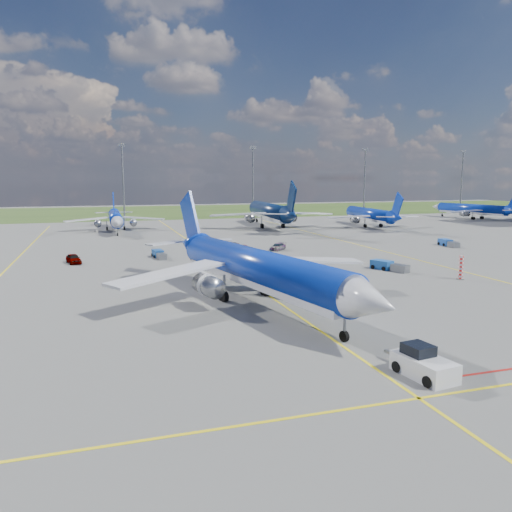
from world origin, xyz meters
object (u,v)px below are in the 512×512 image
object	(u,v)px
bg_jet_ene	(471,219)
baggage_tug_w	(388,266)
bg_jet_ne	(369,227)
baggage_tug_c	(159,254)
bg_jet_n	(270,227)
service_car_a	(74,259)
warning_post	(461,268)
main_airliner	(257,304)
baggage_tug_e	(448,243)
bg_jet_nnw	(116,231)
service_car_c	(278,247)
service_car_b	(236,247)
pushback_tug	(423,364)

from	to	relation	value
bg_jet_ene	baggage_tug_w	world-z (taller)	bg_jet_ene
bg_jet_ne	baggage_tug_c	bearing A→B (deg)	37.64
bg_jet_n	service_car_a	size ratio (longest dim) A/B	10.68
warning_post	baggage_tug_w	world-z (taller)	warning_post
main_airliner	baggage_tug_e	distance (m)	56.48
warning_post	bg_jet_ne	xyz separation A→B (m)	(24.80, 65.08, -1.50)
bg_jet_ene	baggage_tug_e	xyz separation A→B (m)	(-49.33, -51.33, 0.57)
service_car_a	bg_jet_nnw	bearing A→B (deg)	66.49
bg_jet_nnw	service_car_c	world-z (taller)	bg_jet_nnw
main_airliner	service_car_a	xyz separation A→B (m)	(-18.95, 31.52, 0.72)
service_car_b	bg_jet_ene	bearing A→B (deg)	-41.11
bg_jet_n	service_car_a	bearing A→B (deg)	48.45
bg_jet_n	pushback_tug	distance (m)	100.05
warning_post	main_airliner	distance (m)	28.60
service_car_b	baggage_tug_e	world-z (taller)	service_car_b
warning_post	bg_jet_ne	world-z (taller)	bg_jet_ne
service_car_b	baggage_tug_c	world-z (taller)	service_car_b
pushback_tug	baggage_tug_e	world-z (taller)	pushback_tug
bg_jet_ene	baggage_tug_c	world-z (taller)	bg_jet_ene
bg_jet_ene	main_airliner	bearing A→B (deg)	28.37
bg_jet_n	bg_jet_ene	bearing A→B (deg)	-170.68
pushback_tug	service_car_b	size ratio (longest dim) A/B	1.16
bg_jet_nnw	bg_jet_ene	world-z (taller)	bg_jet_ene
bg_jet_ne	baggage_tug_c	xyz separation A→B (m)	(-59.13, -36.22, 0.54)
bg_jet_nnw	baggage_tug_w	size ratio (longest dim) A/B	5.81
bg_jet_ene	service_car_b	distance (m)	99.76
main_airliner	service_car_a	distance (m)	36.78
baggage_tug_c	baggage_tug_e	distance (m)	53.53
warning_post	bg_jet_nnw	world-z (taller)	bg_jet_nnw
warning_post	baggage_tug_e	bearing A→B (deg)	54.20
bg_jet_n	pushback_tug	size ratio (longest dim) A/B	7.57
baggage_tug_w	service_car_b	bearing A→B (deg)	99.30
bg_jet_nnw	service_car_a	xyz separation A→B (m)	(-7.73, -46.35, 0.72)
baggage_tug_e	bg_jet_ene	bearing A→B (deg)	53.42
bg_jet_n	bg_jet_ne	world-z (taller)	bg_jet_n
warning_post	baggage_tug_c	xyz separation A→B (m)	(-34.33, 28.86, -0.96)
warning_post	baggage_tug_w	xyz separation A→B (m)	(-5.24, 8.29, -0.91)
bg_jet_n	baggage_tug_w	bearing A→B (deg)	90.43
bg_jet_nnw	main_airliner	xyz separation A→B (m)	(11.22, -77.87, 0.00)
bg_jet_nnw	pushback_tug	distance (m)	100.15
pushback_tug	warning_post	bearing A→B (deg)	38.46
bg_jet_ene	service_car_c	world-z (taller)	bg_jet_ene
service_car_a	baggage_tug_w	world-z (taller)	service_car_a
bg_jet_n	baggage_tug_w	distance (m)	64.03
warning_post	bg_jet_n	distance (m)	72.17
warning_post	baggage_tug_c	size ratio (longest dim) A/B	0.57
service_car_b	baggage_tug_w	bearing A→B (deg)	-126.01
main_airliner	service_car_b	distance (m)	37.79
bg_jet_n	pushback_tug	bearing A→B (deg)	81.21
bg_jet_n	service_car_b	bearing A→B (deg)	67.71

